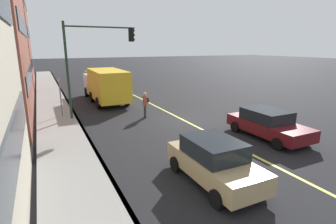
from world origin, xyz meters
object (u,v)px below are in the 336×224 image
object	(u,v)px
car_maroon	(268,123)
truck_yellow	(105,84)
car_tan	(214,161)
traffic_light_mast	(93,54)
street_sign_post	(60,94)
pedestrian_with_backpack	(145,103)

from	to	relation	value
car_maroon	truck_yellow	bearing A→B (deg)	23.14
car_tan	traffic_light_mast	bearing A→B (deg)	10.32
traffic_light_mast	truck_yellow	bearing A→B (deg)	-19.53
car_maroon	street_sign_post	world-z (taller)	street_sign_post
truck_yellow	pedestrian_with_backpack	xyz separation A→B (m)	(-6.50, -1.18, -0.50)
pedestrian_with_backpack	truck_yellow	bearing A→B (deg)	10.29
pedestrian_with_backpack	car_maroon	bearing A→B (deg)	-146.23
car_maroon	car_tan	bearing A→B (deg)	116.25
car_tan	traffic_light_mast	xyz separation A→B (m)	(10.80, 1.97, 3.50)
car_tan	pedestrian_with_backpack	bearing A→B (deg)	-6.07
car_tan	street_sign_post	world-z (taller)	street_sign_post
truck_yellow	street_sign_post	bearing A→B (deg)	135.18
car_tan	pedestrian_with_backpack	distance (m)	9.37
car_tan	traffic_light_mast	world-z (taller)	traffic_light_mast
traffic_light_mast	pedestrian_with_backpack	bearing A→B (deg)	-116.77
pedestrian_with_backpack	traffic_light_mast	size ratio (longest dim) A/B	0.28
street_sign_post	car_maroon	bearing A→B (deg)	-133.61
car_tan	car_maroon	bearing A→B (deg)	-63.75
car_tan	truck_yellow	xyz separation A→B (m)	(15.81, 0.19, 0.72)
car_tan	traffic_light_mast	distance (m)	11.53
car_maroon	street_sign_post	xyz separation A→B (m)	(9.14, 9.59, 0.86)
car_maroon	traffic_light_mast	xyz separation A→B (m)	(8.13, 7.39, 3.55)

